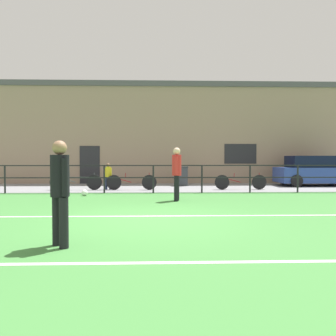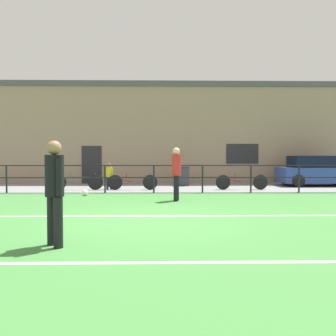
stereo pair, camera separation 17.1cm
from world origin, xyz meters
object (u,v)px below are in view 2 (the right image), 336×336
Objects in this scene: player_striker at (176,171)px; spectator_child at (109,175)px; parked_car_red at (316,172)px; soccer_ball_match at (85,193)px; bicycle_parked_2 at (242,182)px; player_goalkeeper at (55,186)px; bicycle_parked_1 at (132,182)px; trash_bin_0 at (184,176)px; bicycle_parked_0 at (77,182)px.

player_striker is 1.51× the size of spectator_child.
parked_car_red is (10.23, 1.84, 0.06)m from spectator_child.
bicycle_parked_2 is at bearing 18.28° from soccer_ball_match.
spectator_child reaches higher than soccer_ball_match.
spectator_child is (-0.63, 9.77, -0.28)m from player_goalkeeper.
bicycle_parked_1 is 0.95× the size of bicycle_parked_2.
player_goalkeeper is 10.98m from bicycle_parked_2.
bicycle_parked_2 is at bearing -41.33° from trash_bin_0.
soccer_ball_match is 2.32m from bicycle_parked_0.
spectator_child is at bearing -169.81° from parked_car_red.
player_goalkeeper is 9.80m from spectator_child.
bicycle_parked_0 is (-0.84, 2.15, 0.26)m from soccer_ball_match.
spectator_child is 1.20× the size of trash_bin_0.
trash_bin_0 is at bearing -146.03° from spectator_child.
player_goalkeeper is at bearing -78.01° from bicycle_parked_0.
bicycle_parked_2 is (5.94, -0.18, -0.33)m from spectator_child.
spectator_child is at bearing 76.43° from soccer_ball_match.
bicycle_parked_1 is 2.26× the size of trash_bin_0.
player_goalkeeper is 9.62m from bicycle_parked_1.
bicycle_parked_2 is at bearing -154.82° from parked_car_red.
player_striker reaches higher than bicycle_parked_1.
bicycle_parked_0 is at bearing 180.00° from bicycle_parked_1.
spectator_child reaches higher than bicycle_parked_1.
player_striker is (2.22, 5.83, 0.04)m from player_goalkeeper.
player_striker is 1.81× the size of trash_bin_0.
bicycle_parked_0 is 1.03× the size of bicycle_parked_1.
soccer_ball_match is (-3.41, 1.62, -0.90)m from player_striker.
trash_bin_0 reaches higher than bicycle_parked_2.
parked_car_red is (10.79, 4.17, 0.63)m from soccer_ball_match.
spectator_child reaches higher than bicycle_parked_0.
soccer_ball_match is 0.19× the size of spectator_child.
soccer_ball_match is at bearing -106.91° from player_striker.
player_goalkeeper is 1.74× the size of trash_bin_0.
parked_car_red is 1.64× the size of bicycle_parked_2.
spectator_child is 0.50× the size of bicycle_parked_2.
trash_bin_0 is (0.63, 5.92, -0.50)m from player_striker.
player_goalkeeper is 0.77× the size of bicycle_parked_1.
trash_bin_0 is (3.48, 1.98, -0.17)m from spectator_child.
soccer_ball_match is 0.10× the size of bicycle_parked_0.
player_goalkeeper is 9.83m from bicycle_parked_0.
bicycle_parked_0 is 2.33× the size of trash_bin_0.
bicycle_parked_1 is (0.42, 9.60, -0.61)m from player_goalkeeper.
player_striker is 0.80× the size of bicycle_parked_1.
soccer_ball_match is 0.06× the size of parked_car_red.
spectator_child is at bearing 143.24° from player_goalkeeper.
player_goalkeeper reaches higher than trash_bin_0.
player_goalkeeper reaches higher than spectator_child.
soccer_ball_match is 6.85m from bicycle_parked_2.
player_striker is at bearing -129.36° from bicycle_parked_2.
player_striker is at bearing -141.92° from parked_car_red.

